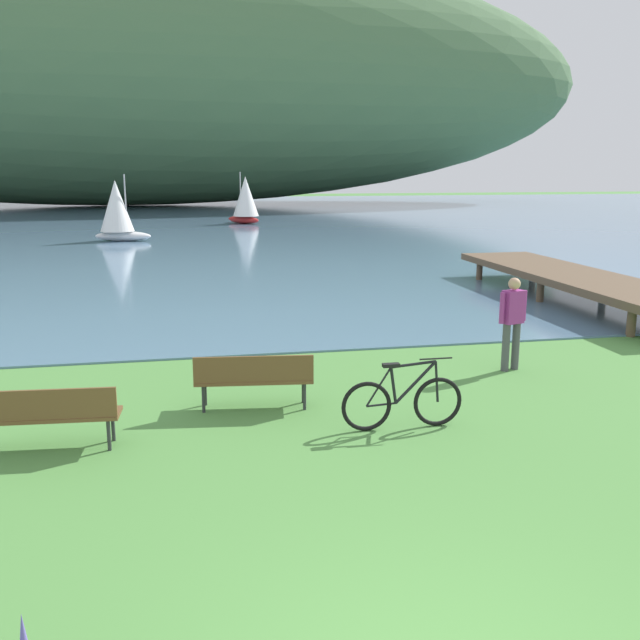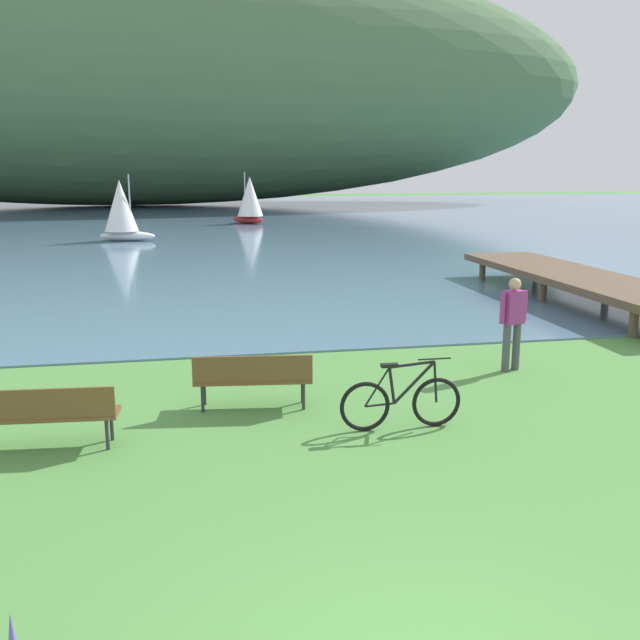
{
  "view_description": "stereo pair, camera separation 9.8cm",
  "coord_description": "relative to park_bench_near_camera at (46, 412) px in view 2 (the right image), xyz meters",
  "views": [
    {
      "loc": [
        -1.66,
        -3.86,
        3.61
      ],
      "look_at": [
        0.75,
        7.98,
        1.0
      ],
      "focal_mm": 39.31,
      "sensor_mm": 36.0,
      "label": 1
    },
    {
      "loc": [
        -1.56,
        -3.88,
        3.61
      ],
      "look_at": [
        0.75,
        7.98,
        1.0
      ],
      "focal_mm": 39.31,
      "sensor_mm": 36.0,
      "label": 2
    }
  ],
  "objects": [
    {
      "name": "sailboat_mid_bay",
      "position": [
        -1.18,
        27.67,
        1.08
      ],
      "size": [
        2.93,
        1.99,
        3.32
      ],
      "color": "white",
      "rests_on": "bay_water"
    },
    {
      "name": "pier_dock",
      "position": [
        12.4,
        8.2,
        0.17
      ],
      "size": [
        2.4,
        10.0,
        0.8
      ],
      "color": "brown",
      "rests_on": "ground"
    },
    {
      "name": "park_bench_near_camera",
      "position": [
        0.0,
        0.0,
        0.0
      ],
      "size": [
        1.83,
        0.61,
        0.88
      ],
      "color": "brown",
      "rests_on": "ground"
    },
    {
      "name": "park_bench_further_along",
      "position": [
        2.8,
        1.08,
        0.0
      ],
      "size": [
        1.84,
        0.69,
        0.88
      ],
      "color": "brown",
      "rests_on": "ground"
    },
    {
      "name": "person_at_shoreline",
      "position": [
        7.62,
        2.3,
        0.46
      ],
      "size": [
        0.59,
        0.32,
        1.71
      ],
      "color": "#4C4C51",
      "rests_on": "ground"
    },
    {
      "name": "bay_water",
      "position": [
        3.4,
        44.2,
        -0.5
      ],
      "size": [
        180.0,
        80.0,
        0.04
      ],
      "primitive_type": "cube",
      "color": "#5B7F9E",
      "rests_on": "ground"
    },
    {
      "name": "distant_hillside",
      "position": [
        -3.47,
        64.42,
        11.94
      ],
      "size": [
        95.78,
        28.0,
        24.84
      ],
      "primitive_type": "ellipsoid",
      "color": "#4C7047",
      "rests_on": "bay_water"
    },
    {
      "name": "bicycle_leaning_near_bench",
      "position": [
        4.77,
        -0.14,
        -0.12
      ],
      "size": [
        1.77,
        0.1,
        1.01
      ],
      "color": "black",
      "rests_on": "ground"
    },
    {
      "name": "sailboat_nearest_to_shore",
      "position": [
        6.25,
        37.96,
        1.11
      ],
      "size": [
        2.54,
        2.81,
        3.38
      ],
      "color": "#B22323",
      "rests_on": "bay_water"
    }
  ]
}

